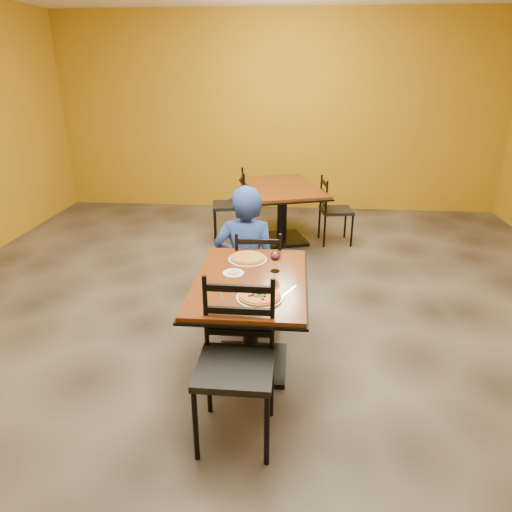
# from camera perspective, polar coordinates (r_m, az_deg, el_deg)

# --- Properties ---
(floor) EXTENTS (7.00, 8.00, 0.01)m
(floor) POSITION_cam_1_polar(r_m,az_deg,el_deg) (4.15, 0.03, -9.34)
(floor) COLOR black
(floor) RESTS_ON ground
(wall_back) EXTENTS (7.00, 0.01, 3.00)m
(wall_back) POSITION_cam_1_polar(r_m,az_deg,el_deg) (7.56, 2.80, 17.07)
(wall_back) COLOR #A87512
(wall_back) RESTS_ON ground
(table_main) EXTENTS (0.83, 1.23, 0.75)m
(table_main) POSITION_cam_1_polar(r_m,az_deg,el_deg) (3.44, -0.70, -5.77)
(table_main) COLOR maroon
(table_main) RESTS_ON floor
(table_second) EXTENTS (1.27, 1.55, 0.75)m
(table_second) POSITION_cam_1_polar(r_m,az_deg,el_deg) (6.11, 3.27, 6.88)
(table_second) COLOR maroon
(table_second) RESTS_ON floor
(chair_main_near) EXTENTS (0.46, 0.46, 1.02)m
(chair_main_near) POSITION_cam_1_polar(r_m,az_deg,el_deg) (2.84, -2.60, -13.73)
(chair_main_near) COLOR black
(chair_main_near) RESTS_ON floor
(chair_main_far) EXTENTS (0.44, 0.44, 0.89)m
(chair_main_far) POSITION_cam_1_polar(r_m,az_deg,el_deg) (4.17, 0.24, -2.24)
(chair_main_far) COLOR black
(chair_main_far) RESTS_ON floor
(chair_second_left) EXTENTS (0.49, 0.49, 0.94)m
(chair_second_left) POSITION_cam_1_polar(r_m,az_deg,el_deg) (6.20, -3.35, 6.21)
(chair_second_left) COLOR black
(chair_second_left) RESTS_ON floor
(chair_second_right) EXTENTS (0.45, 0.45, 0.88)m
(chair_second_right) POSITION_cam_1_polar(r_m,az_deg,el_deg) (6.16, 9.87, 5.53)
(chair_second_right) COLOR black
(chair_second_right) RESTS_ON floor
(diner) EXTENTS (0.63, 0.43, 1.20)m
(diner) POSITION_cam_1_polar(r_m,az_deg,el_deg) (4.36, -1.31, 1.05)
(diner) COLOR navy
(diner) RESTS_ON floor
(plate_main) EXTENTS (0.31, 0.31, 0.01)m
(plate_main) POSITION_cam_1_polar(r_m,az_deg,el_deg) (3.08, 0.43, -5.19)
(plate_main) COLOR white
(plate_main) RESTS_ON table_main
(pizza_main) EXTENTS (0.28, 0.28, 0.02)m
(pizza_main) POSITION_cam_1_polar(r_m,az_deg,el_deg) (3.07, 0.43, -4.93)
(pizza_main) COLOR maroon
(pizza_main) RESTS_ON plate_main
(plate_far) EXTENTS (0.31, 0.31, 0.01)m
(plate_far) POSITION_cam_1_polar(r_m,az_deg,el_deg) (3.68, -1.03, -0.42)
(plate_far) COLOR white
(plate_far) RESTS_ON table_main
(pizza_far) EXTENTS (0.28, 0.28, 0.02)m
(pizza_far) POSITION_cam_1_polar(r_m,az_deg,el_deg) (3.68, -1.04, -0.19)
(pizza_far) COLOR gold
(pizza_far) RESTS_ON plate_far
(side_plate) EXTENTS (0.16, 0.16, 0.01)m
(side_plate) POSITION_cam_1_polar(r_m,az_deg,el_deg) (3.44, -2.81, -2.15)
(side_plate) COLOR white
(side_plate) RESTS_ON table_main
(dip) EXTENTS (0.09, 0.09, 0.01)m
(dip) POSITION_cam_1_polar(r_m,az_deg,el_deg) (3.43, -2.82, -2.01)
(dip) COLOR tan
(dip) RESTS_ON side_plate
(wine_glass) EXTENTS (0.08, 0.08, 0.18)m
(wine_glass) POSITION_cam_1_polar(r_m,az_deg,el_deg) (3.45, 2.39, -0.52)
(wine_glass) COLOR white
(wine_glass) RESTS_ON table_main
(fork) EXTENTS (0.06, 0.19, 0.00)m
(fork) POSITION_cam_1_polar(r_m,az_deg,el_deg) (3.14, -4.30, -4.70)
(fork) COLOR silver
(fork) RESTS_ON table_main
(knife) EXTENTS (0.11, 0.19, 0.00)m
(knife) POSITION_cam_1_polar(r_m,az_deg,el_deg) (3.18, 4.10, -4.35)
(knife) COLOR silver
(knife) RESTS_ON table_main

